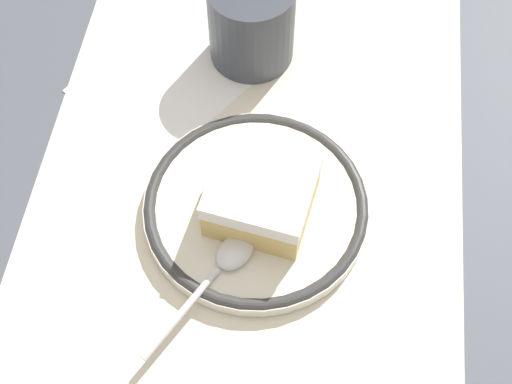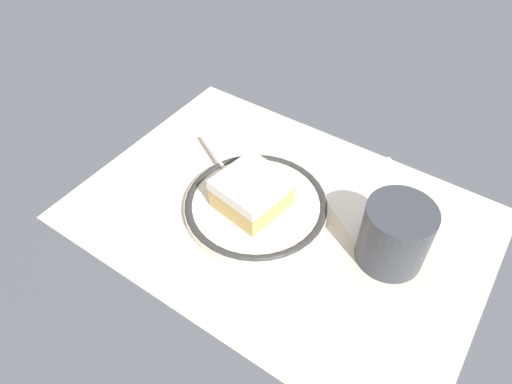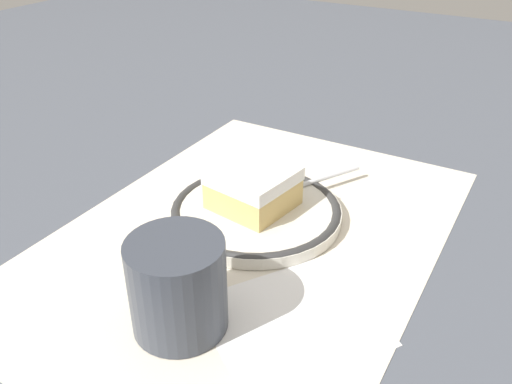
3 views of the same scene
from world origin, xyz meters
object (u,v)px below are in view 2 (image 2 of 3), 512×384
(cup, at_px, (394,237))
(napkin, at_px, (377,199))
(plate, at_px, (256,205))
(spoon, at_px, (228,174))
(cake_slice, at_px, (252,192))

(cup, height_order, napkin, cup)
(plate, height_order, cup, cup)
(spoon, bearing_deg, cake_slice, 156.55)
(cup, bearing_deg, spoon, 2.06)
(cake_slice, relative_size, spoon, 0.78)
(plate, height_order, napkin, plate)
(spoon, bearing_deg, plate, 162.08)
(cup, bearing_deg, napkin, -58.06)
(cake_slice, distance_m, cup, 0.18)
(plate, distance_m, spoon, 0.06)
(plate, height_order, cake_slice, cake_slice)
(cake_slice, distance_m, napkin, 0.17)
(cake_slice, height_order, cup, cup)
(cup, relative_size, napkin, 0.61)
(plate, xyz_separation_m, cup, (-0.17, -0.03, 0.03))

